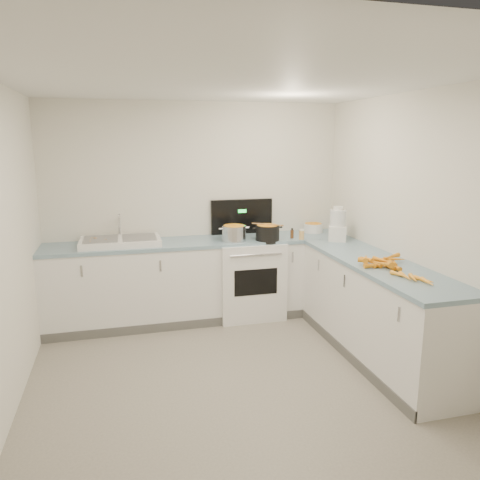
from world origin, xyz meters
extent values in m
cube|color=white|center=(0.00, 1.70, 0.45)|extent=(3.50, 0.60, 0.90)
cube|color=#7D9DB1|center=(0.00, 1.70, 0.92)|extent=(3.50, 0.62, 0.04)
cube|color=white|center=(1.45, 0.30, 0.45)|extent=(0.60, 2.20, 0.90)
cube|color=#7D9DB1|center=(1.45, 0.30, 0.92)|extent=(0.62, 2.20, 0.04)
cube|color=white|center=(0.55, 1.68, 0.45)|extent=(0.76, 0.65, 0.90)
cube|color=black|center=(0.55, 1.98, 1.15)|extent=(0.76, 0.05, 0.42)
cube|color=white|center=(-0.90, 1.70, 0.97)|extent=(0.86, 0.52, 0.07)
cube|color=slate|center=(-1.10, 1.70, 1.01)|extent=(0.36, 0.42, 0.01)
cube|color=slate|center=(-0.70, 1.70, 1.01)|extent=(0.36, 0.42, 0.01)
cylinder|color=silver|center=(-0.90, 1.92, 1.13)|extent=(0.03, 0.03, 0.24)
cylinder|color=silver|center=(0.35, 1.56, 1.02)|extent=(0.34, 0.34, 0.20)
cylinder|color=black|center=(0.73, 1.51, 1.02)|extent=(0.35, 0.35, 0.19)
cylinder|color=#AD7A47|center=(0.73, 1.51, 1.12)|extent=(0.31, 0.24, 0.02)
cylinder|color=white|center=(1.43, 1.82, 1.00)|extent=(0.30, 0.30, 0.11)
cylinder|color=#593319|center=(1.04, 1.54, 0.99)|extent=(0.04, 0.04, 0.10)
cylinder|color=#E5B266|center=(1.13, 1.46, 0.99)|extent=(0.06, 0.06, 0.10)
cube|color=white|center=(1.50, 1.30, 1.02)|extent=(0.27, 0.29, 0.17)
cylinder|color=silver|center=(1.50, 1.30, 1.20)|extent=(0.18, 0.18, 0.18)
cylinder|color=white|center=(1.50, 1.30, 1.31)|extent=(0.11, 0.11, 0.04)
cone|color=orange|center=(1.30, 0.13, 0.96)|extent=(0.21, 0.08, 0.05)
cone|color=orange|center=(1.34, 0.20, 0.96)|extent=(0.04, 0.20, 0.04)
cone|color=orange|center=(1.36, 0.31, 0.96)|extent=(0.18, 0.04, 0.04)
cone|color=orange|center=(1.44, 0.05, 0.96)|extent=(0.05, 0.19, 0.04)
cone|color=orange|center=(1.37, 0.14, 0.96)|extent=(0.18, 0.09, 0.04)
cone|color=orange|center=(1.41, 0.12, 0.97)|extent=(0.18, 0.16, 0.05)
cone|color=orange|center=(1.41, 0.17, 0.97)|extent=(0.12, 0.20, 0.05)
cone|color=orange|center=(1.46, 0.20, 0.96)|extent=(0.17, 0.15, 0.04)
cone|color=orange|center=(1.51, 0.17, 0.96)|extent=(0.14, 0.20, 0.05)
cone|color=orange|center=(1.40, 0.09, 0.96)|extent=(0.06, 0.19, 0.04)
cone|color=orange|center=(1.40, 0.19, 0.99)|extent=(0.11, 0.18, 0.04)
cone|color=orange|center=(1.39, 0.05, 1.00)|extent=(0.11, 0.18, 0.05)
cone|color=orange|center=(1.26, 0.23, 1.00)|extent=(0.07, 0.17, 0.05)
cone|color=orange|center=(1.54, 0.21, 0.99)|extent=(0.19, 0.10, 0.04)
cone|color=orange|center=(1.54, 0.25, 1.00)|extent=(0.21, 0.12, 0.04)
cone|color=orange|center=(1.26, 0.23, 1.01)|extent=(0.16, 0.21, 0.05)
cone|color=orange|center=(1.27, 0.20, 0.99)|extent=(0.17, 0.17, 0.05)
cone|color=orange|center=(1.33, 0.06, 1.00)|extent=(0.15, 0.18, 0.04)
cone|color=#FFA026|center=(1.44, -0.41, 0.96)|extent=(0.06, 0.17, 0.04)
cone|color=#FFA026|center=(1.45, -0.35, 0.96)|extent=(0.10, 0.18, 0.04)
cone|color=#FFA026|center=(1.40, -0.29, 0.96)|extent=(0.10, 0.18, 0.04)
cone|color=#FFA026|center=(1.37, -0.23, 0.96)|extent=(0.07, 0.20, 0.04)
cone|color=#FFA026|center=(1.35, -0.17, 0.96)|extent=(0.09, 0.18, 0.04)
cube|color=tan|center=(-1.21, 1.58, 1.02)|extent=(0.01, 0.03, 0.00)
cube|color=tan|center=(-1.20, 1.78, 1.02)|extent=(0.02, 0.05, 0.00)
cube|color=tan|center=(-1.16, 1.78, 1.02)|extent=(0.04, 0.01, 0.00)
cube|color=tan|center=(-1.05, 1.59, 1.01)|extent=(0.03, 0.02, 0.00)
cube|color=tan|center=(-1.18, 1.74, 1.02)|extent=(0.03, 0.03, 0.00)
cube|color=tan|center=(-1.06, 1.59, 1.01)|extent=(0.01, 0.05, 0.00)
cube|color=tan|center=(-1.16, 1.72, 1.02)|extent=(0.04, 0.04, 0.00)
cube|color=tan|center=(-1.21, 1.68, 1.02)|extent=(0.01, 0.04, 0.00)
cube|color=tan|center=(-1.05, 1.65, 1.02)|extent=(0.04, 0.03, 0.00)
camera|label=1|loc=(-0.89, -3.47, 2.06)|focal=35.00mm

